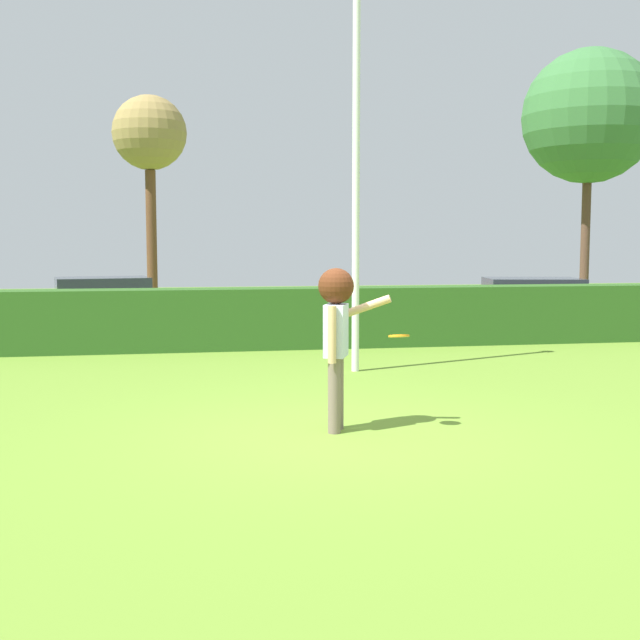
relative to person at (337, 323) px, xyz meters
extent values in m
plane|color=olive|center=(0.01, -0.24, -1.21)|extent=(60.00, 60.00, 0.00)
cylinder|color=#79655A|center=(0.03, 0.10, -0.79)|extent=(0.14, 0.14, 0.84)
cylinder|color=#79655A|center=(-0.04, -0.09, -0.79)|extent=(0.14, 0.14, 0.84)
cube|color=silver|center=(-0.01, 0.00, -0.08)|extent=(0.34, 0.43, 0.58)
cylinder|color=tan|center=(0.34, 0.12, 0.16)|extent=(0.60, 0.31, 0.30)
cylinder|color=tan|center=(-0.09, -0.22, -0.10)|extent=(0.09, 0.09, 0.62)
sphere|color=tan|center=(-0.01, 0.00, 0.38)|extent=(0.22, 0.22, 0.22)
sphere|color=#4B2311|center=(-0.01, 0.00, 0.41)|extent=(0.40, 0.40, 0.40)
cylinder|color=orange|center=(0.68, -0.12, -0.14)|extent=(0.23, 0.23, 0.06)
cylinder|color=silver|center=(1.12, 4.04, 1.89)|extent=(0.12, 0.12, 6.20)
cube|color=#2C581E|center=(0.01, 7.18, -0.61)|extent=(28.44, 0.90, 1.20)
cube|color=#B7B7BC|center=(-3.54, 11.69, -0.63)|extent=(4.44, 2.43, 0.55)
cube|color=#2D333D|center=(-3.54, 11.69, -0.16)|extent=(2.45, 1.93, 0.40)
cylinder|color=black|center=(-2.25, 12.79, -0.91)|extent=(0.61, 0.21, 0.60)
cylinder|color=black|center=(-1.94, 11.12, -0.91)|extent=(0.61, 0.21, 0.60)
cylinder|color=black|center=(-5.14, 12.26, -0.91)|extent=(0.61, 0.21, 0.60)
cylinder|color=black|center=(-4.83, 10.59, -0.91)|extent=(0.61, 0.21, 0.60)
cube|color=#B21E1E|center=(6.71, 9.41, -0.63)|extent=(4.45, 2.50, 0.55)
cube|color=#2D333D|center=(6.71, 9.41, -0.16)|extent=(2.47, 1.97, 0.40)
cylinder|color=black|center=(8.32, 9.95, -0.91)|extent=(0.61, 0.22, 0.60)
cylinder|color=black|center=(7.98, 8.28, -0.91)|extent=(0.61, 0.22, 0.60)
cylinder|color=black|center=(5.44, 10.54, -0.91)|extent=(0.61, 0.22, 0.60)
cylinder|color=black|center=(5.10, 8.87, -0.91)|extent=(0.61, 0.22, 0.60)
cylinder|color=brown|center=(9.70, 12.47, 1.04)|extent=(0.25, 0.25, 4.50)
sphere|color=#386E39|center=(9.70, 12.47, 4.41)|extent=(3.72, 3.72, 3.72)
cylinder|color=brown|center=(-2.46, 15.91, 0.91)|extent=(0.31, 0.31, 4.25)
sphere|color=olive|center=(-2.46, 15.91, 4.13)|extent=(2.19, 2.19, 2.19)
camera|label=1|loc=(-1.72, -8.56, 0.88)|focal=44.75mm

